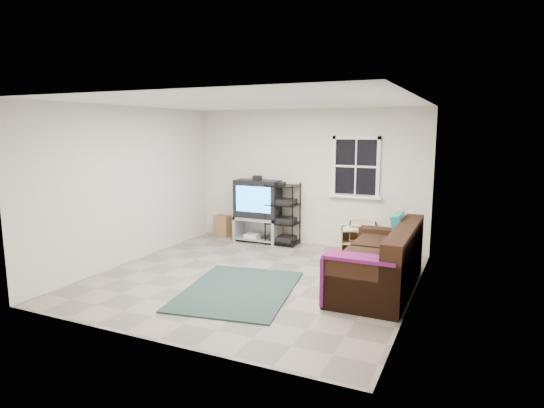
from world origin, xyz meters
The scene contains 8 objects.
room centered at (0.95, 2.27, 1.48)m, with size 4.60×4.62×4.60m.
tv_unit centered at (-0.94, 2.05, 0.73)m, with size 0.90×0.45×1.33m.
av_rack centered at (-0.41, 2.06, 0.52)m, with size 0.60×0.44×1.21m.
side_table_left centered at (1.16, 2.08, 0.30)m, with size 0.57×0.57×0.56m.
side_table_right centered at (1.06, 1.84, 0.29)m, with size 0.55×0.55×0.52m.
sofa centered at (1.83, 0.32, 0.35)m, with size 0.96×2.17×0.99m.
shag_rug centered at (0.07, -0.60, 0.01)m, with size 1.44×1.98×0.02m, color black.
paper_bag centered at (-1.82, 2.15, 0.22)m, with size 0.31×0.20×0.44m, color brown.
Camera 1 is at (3.00, -5.89, 2.23)m, focal length 30.00 mm.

